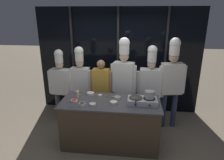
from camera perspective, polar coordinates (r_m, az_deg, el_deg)
name	(u,v)px	position (r m, az deg, el deg)	size (l,w,h in m)	color
ground_plane	(111,143)	(4.33, -0.40, -17.43)	(24.00, 24.00, 0.00)	#7F705B
window_wall_back	(118,61)	(5.21, 1.71, 5.35)	(4.19, 0.09, 2.70)	black
demo_counter	(111,123)	(4.07, -0.42, -12.09)	(1.91, 0.85, 0.93)	#4C3D2D
portable_stove	(142,101)	(3.77, 8.65, -5.95)	(0.54, 0.33, 0.12)	#B2B5BA
frying_pan	(136,97)	(3.73, 6.80, -4.74)	(0.25, 0.44, 0.05)	#38332D
stock_pot	(149,94)	(3.72, 10.66, -4.06)	(0.20, 0.18, 0.15)	#93969B
squeeze_bottle_oil	(78,94)	(4.04, -9.81, -3.92)	(0.06, 0.06, 0.17)	beige
prep_bowl_bell_pepper	(74,101)	(3.90, -10.78, -5.80)	(0.13, 0.13, 0.04)	white
prep_bowl_bean_sprouts	(100,95)	(4.08, -3.45, -4.39)	(0.09, 0.09, 0.03)	white
prep_bowl_mushrooms	(118,97)	(3.97, 1.60, -5.00)	(0.12, 0.12, 0.04)	white
prep_bowl_chicken	(93,104)	(3.69, -5.54, -6.92)	(0.12, 0.12, 0.05)	white
prep_bowl_onion	(91,93)	(4.16, -6.16, -3.83)	(0.16, 0.16, 0.05)	white
prep_bowl_garlic	(114,102)	(3.75, 0.48, -6.42)	(0.14, 0.14, 0.05)	white
prep_bowl_soy_glaze	(82,104)	(3.71, -8.50, -6.79)	(0.11, 0.11, 0.06)	white
serving_spoon_slotted	(112,97)	(4.05, -0.09, -4.75)	(0.25, 0.07, 0.02)	olive
serving_spoon_solid	(78,94)	(4.23, -9.63, -3.93)	(0.20, 0.10, 0.02)	olive
chef_head	(61,82)	(4.83, -14.40, -0.66)	(0.60, 0.28, 1.78)	#4C4C51
chef_sous	(80,80)	(4.67, -9.01, -0.11)	(0.55, 0.22, 1.85)	#4C4C51
person_guest	(101,86)	(4.54, -3.07, -1.85)	(0.49, 0.21, 1.58)	#232326
chef_line	(124,77)	(4.41, 3.35, 0.95)	(0.57, 0.31, 2.07)	#232326
chef_pastry	(150,83)	(4.54, 10.91, -0.89)	(0.63, 0.26, 1.90)	#4C4C51
chef_apprentice	(172,78)	(4.55, 16.70, 0.55)	(0.60, 0.32, 2.07)	#2D3856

